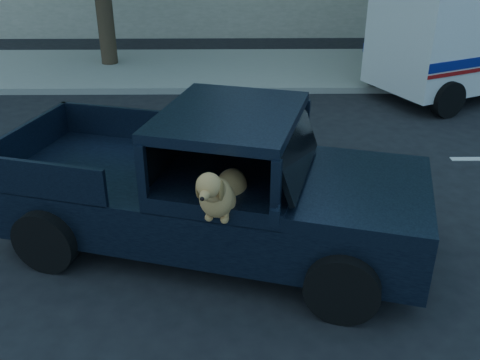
% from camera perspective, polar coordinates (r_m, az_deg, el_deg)
% --- Properties ---
extents(ground, '(120.00, 120.00, 0.00)m').
position_cam_1_polar(ground, '(6.40, 4.93, -10.64)').
color(ground, black).
rests_on(ground, ground).
extents(far_sidewalk, '(60.00, 4.00, 0.15)m').
position_cam_1_polar(far_sidewalk, '(14.78, 1.66, 11.76)').
color(far_sidewalk, gray).
rests_on(far_sidewalk, ground).
extents(lane_stripes, '(21.60, 0.14, 0.01)m').
position_cam_1_polar(lane_stripes, '(9.67, 14.97, 2.13)').
color(lane_stripes, silver).
rests_on(lane_stripes, ground).
extents(pickup_truck, '(5.50, 3.35, 1.84)m').
position_cam_1_polar(pickup_truck, '(6.71, -3.77, -2.34)').
color(pickup_truck, black).
rests_on(pickup_truck, ground).
extents(mail_truck, '(5.05, 3.86, 2.52)m').
position_cam_1_polar(mail_truck, '(13.66, 23.22, 12.88)').
color(mail_truck, silver).
rests_on(mail_truck, ground).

